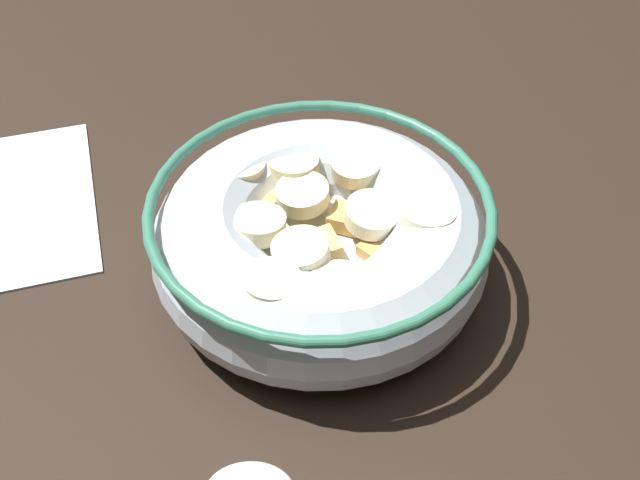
% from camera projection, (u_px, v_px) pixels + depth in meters
% --- Properties ---
extents(ground_plane, '(1.10, 1.10, 0.02)m').
position_uv_depth(ground_plane, '(320.00, 288.00, 0.43)').
color(ground_plane, black).
extents(cereal_bowl, '(0.18, 0.18, 0.06)m').
position_uv_depth(cereal_bowl, '(320.00, 237.00, 0.40)').
color(cereal_bowl, '#B2BCC6').
rests_on(cereal_bowl, ground_plane).
extents(folded_napkin, '(0.16, 0.12, 0.00)m').
position_uv_depth(folded_napkin, '(22.00, 203.00, 0.47)').
color(folded_napkin, silver).
rests_on(folded_napkin, ground_plane).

